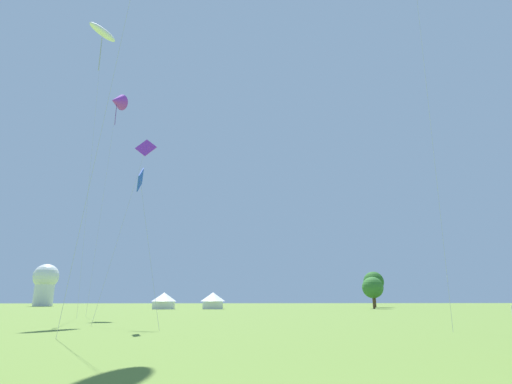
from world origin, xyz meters
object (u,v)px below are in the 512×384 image
at_px(kite_purple_diamond, 145,151).
at_px(observatory_dome, 45,283).
at_px(festival_tent_left, 213,300).
at_px(kite_purple_delta, 117,101).
at_px(kite_white_parafoil, 103,33).
at_px(tree_distant_right, 373,288).
at_px(kite_blue_diamond, 141,182).
at_px(festival_tent_right, 164,300).
at_px(tree_distant_left, 374,282).

relative_size(kite_purple_diamond, observatory_dome, 1.28).
bearing_deg(observatory_dome, festival_tent_left, -38.54).
bearing_deg(kite_purple_delta, kite_white_parafoil, -100.10).
bearing_deg(tree_distant_right, kite_purple_delta, -142.22).
bearing_deg(tree_distant_right, observatory_dome, 154.84).
xyz_separation_m(kite_blue_diamond, kite_white_parafoil, (-8.43, 14.64, 21.40)).
distance_m(kite_purple_delta, observatory_dome, 77.77).
distance_m(kite_white_parafoil, tree_distant_right, 62.78).
distance_m(kite_white_parafoil, festival_tent_right, 47.15).
relative_size(kite_purple_delta, festival_tent_left, 5.65).
distance_m(tree_distant_left, tree_distant_right, 14.57).
bearing_deg(observatory_dome, tree_distant_left, -15.19).
height_order(kite_purple_diamond, festival_tent_left, kite_purple_diamond).
bearing_deg(festival_tent_left, festival_tent_right, 180.00).
bearing_deg(festival_tent_right, tree_distant_right, 0.39).
bearing_deg(kite_purple_delta, tree_distant_left, 44.18).
bearing_deg(tree_distant_left, festival_tent_right, -162.96).
height_order(festival_tent_left, observatory_dome, observatory_dome).
distance_m(observatory_dome, tree_distant_left, 83.44).
bearing_deg(kite_white_parafoil, tree_distant_right, 41.16).
bearing_deg(kite_purple_diamond, tree_distant_right, 53.67).
height_order(kite_purple_delta, kite_white_parafoil, kite_white_parafoil).
bearing_deg(observatory_dome, kite_white_parafoil, -66.05).
relative_size(kite_purple_delta, kite_blue_diamond, 2.58).
xyz_separation_m(kite_blue_diamond, festival_tent_left, (3.90, 51.84, -7.34)).
bearing_deg(festival_tent_left, kite_purple_delta, -109.54).
bearing_deg(tree_distant_left, kite_white_parafoil, -133.43).
distance_m(festival_tent_left, tree_distant_right, 30.60).
bearing_deg(kite_white_parafoil, kite_purple_delta, 79.90).
relative_size(observatory_dome, tree_distant_right, 1.82).
distance_m(kite_purple_delta, tree_distant_left, 68.67).
height_order(kite_purple_diamond, tree_distant_right, kite_purple_diamond).
distance_m(kite_purple_delta, festival_tent_right, 39.67).
relative_size(kite_blue_diamond, festival_tent_left, 2.19).
distance_m(kite_blue_diamond, kite_purple_diamond, 5.72).
relative_size(kite_blue_diamond, tree_distant_right, 1.68).
relative_size(observatory_dome, tree_distant_left, 1.38).
relative_size(festival_tent_right, tree_distant_left, 0.57).
bearing_deg(tree_distant_right, kite_purple_diamond, -126.33).
height_order(kite_purple_diamond, tree_distant_left, kite_purple_diamond).
height_order(kite_blue_diamond, festival_tent_left, kite_blue_diamond).
bearing_deg(kite_purple_diamond, kite_purple_delta, 114.03).
distance_m(kite_blue_diamond, tree_distant_left, 76.75).
xyz_separation_m(kite_white_parafoil, tree_distant_right, (42.85, 37.46, -26.48)).
xyz_separation_m(kite_purple_delta, kite_blue_diamond, (7.56, -19.57, -15.57)).
relative_size(festival_tent_right, festival_tent_left, 0.99).
distance_m(kite_blue_diamond, observatory_dome, 96.49).
bearing_deg(kite_blue_diamond, tree_distant_right, 56.56).
height_order(festival_tent_right, observatory_dome, observatory_dome).
bearing_deg(festival_tent_left, kite_purple_diamond, -95.58).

